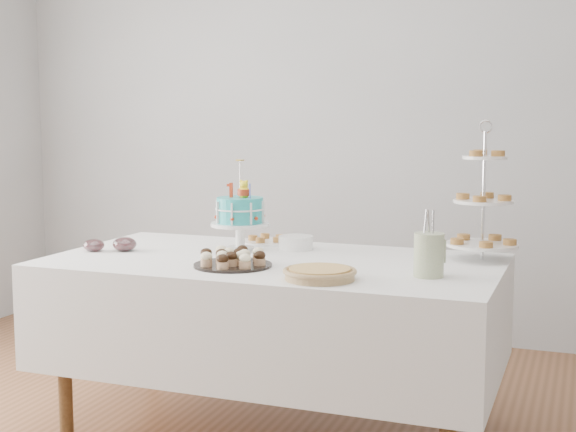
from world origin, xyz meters
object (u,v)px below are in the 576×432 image
at_px(tiered_stand, 483,202).
at_px(jam_bowl_a, 94,245).
at_px(plate_stack, 296,243).
at_px(table, 273,311).
at_px(cupcake_tray, 233,258).
at_px(pastry_plate, 267,240).
at_px(birthday_cake, 240,226).
at_px(jam_bowl_b, 125,244).
at_px(utensil_pitcher, 429,253).
at_px(pie, 320,273).

distance_m(tiered_stand, jam_bowl_a, 1.74).
xyz_separation_m(tiered_stand, plate_stack, (-0.84, -0.02, -0.22)).
bearing_deg(table, tiered_stand, 19.72).
distance_m(cupcake_tray, pastry_plate, 0.62).
distance_m(table, birthday_cake, 0.44).
bearing_deg(jam_bowl_a, tiered_stand, 13.37).
distance_m(birthday_cake, plate_stack, 0.27).
xyz_separation_m(jam_bowl_a, jam_bowl_b, (0.13, 0.06, 0.00)).
bearing_deg(plate_stack, jam_bowl_a, -155.93).
height_order(tiered_stand, utensil_pitcher, tiered_stand).
relative_size(birthday_cake, utensil_pitcher, 1.61).
xyz_separation_m(cupcake_tray, tiered_stand, (0.93, 0.52, 0.21)).
bearing_deg(jam_bowl_b, birthday_cake, 23.38).
bearing_deg(plate_stack, utensil_pitcher, -31.13).
bearing_deg(plate_stack, pastry_plate, 147.51).
distance_m(birthday_cake, jam_bowl_b, 0.53).
height_order(birthday_cake, utensil_pitcher, birthday_cake).
relative_size(tiered_stand, jam_bowl_a, 6.24).
bearing_deg(pastry_plate, cupcake_tray, -80.88).
distance_m(jam_bowl_a, jam_bowl_b, 0.14).
distance_m(cupcake_tray, plate_stack, 0.50).
xyz_separation_m(pie, utensil_pitcher, (0.37, 0.20, 0.07)).
relative_size(table, pie, 6.87).
height_order(pie, utensil_pitcher, utensil_pitcher).
distance_m(birthday_cake, jam_bowl_a, 0.67).
relative_size(tiered_stand, jam_bowl_b, 5.50).
xyz_separation_m(table, birthday_cake, (-0.23, 0.17, 0.34)).
xyz_separation_m(tiered_stand, utensil_pitcher, (-0.14, -0.44, -0.16)).
relative_size(jam_bowl_a, utensil_pitcher, 0.37).
distance_m(table, jam_bowl_b, 0.76).
xyz_separation_m(table, pie, (0.32, -0.34, 0.25)).
distance_m(birthday_cake, cupcake_tray, 0.41).
relative_size(table, utensil_pitcher, 7.45).
bearing_deg(tiered_stand, jam_bowl_a, -166.63).
distance_m(plate_stack, utensil_pitcher, 0.81).
bearing_deg(plate_stack, tiered_stand, 1.62).
distance_m(cupcake_tray, jam_bowl_a, 0.76).
xyz_separation_m(plate_stack, pastry_plate, (-0.19, 0.12, -0.02)).
xyz_separation_m(plate_stack, jam_bowl_b, (-0.71, -0.32, -0.00)).
relative_size(table, jam_bowl_a, 20.15).
distance_m(pie, utensil_pitcher, 0.43).
xyz_separation_m(pie, jam_bowl_a, (-1.16, 0.24, 0.00)).
relative_size(cupcake_tray, pastry_plate, 1.33).
bearing_deg(table, jam_bowl_b, -176.69).
bearing_deg(pie, plate_stack, 117.55).
distance_m(table, plate_stack, 0.38).
relative_size(tiered_stand, plate_stack, 3.74).
height_order(cupcake_tray, tiered_stand, tiered_stand).
height_order(cupcake_tray, utensil_pitcher, utensil_pitcher).
bearing_deg(pie, jam_bowl_a, 168.16).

